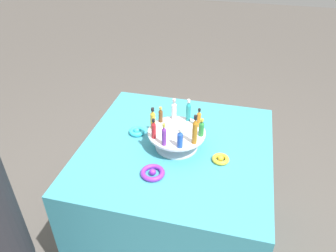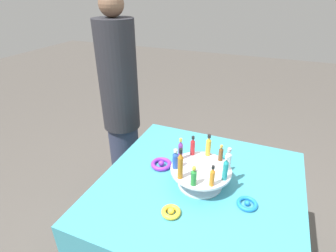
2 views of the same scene
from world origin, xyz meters
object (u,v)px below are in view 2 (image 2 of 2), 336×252
at_px(bottle_purple, 181,150).
at_px(bottle_orange, 212,177).
at_px(bottle_teal, 225,169).
at_px(ribbon_bow_blue, 247,204).
at_px(display_stand, 201,175).
at_px(ribbon_bow_gold, 171,212).
at_px(bottle_brown, 221,153).
at_px(bottle_blue, 175,160).
at_px(person_figure, 121,109).
at_px(bottle_clear, 228,160).
at_px(bottle_gold, 208,146).
at_px(bottle_red, 193,146).
at_px(ribbon_bow_purple, 161,164).
at_px(bottle_amber, 180,165).
at_px(ribbon_bow_teal, 222,159).
at_px(bottle_green, 194,177).

relative_size(bottle_purple, bottle_orange, 1.15).
bearing_deg(bottle_teal, ribbon_bow_blue, -102.20).
bearing_deg(display_stand, ribbon_bow_gold, 165.67).
relative_size(bottle_brown, ribbon_bow_gold, 1.04).
relative_size(bottle_blue, bottle_brown, 1.18).
bearing_deg(person_figure, bottle_brown, 7.59).
relative_size(bottle_blue, bottle_clear, 0.88).
bearing_deg(bottle_brown, bottle_orange, -178.38).
distance_m(bottle_gold, bottle_brown, 0.08).
height_order(bottle_gold, bottle_red, bottle_gold).
xyz_separation_m(display_stand, bottle_brown, (0.10, -0.07, 0.08)).
xyz_separation_m(bottle_orange, bottle_brown, (0.19, 0.01, -0.01)).
bearing_deg(bottle_teal, ribbon_bow_purple, 74.98).
relative_size(bottle_amber, bottle_clear, 1.32).
distance_m(display_stand, bottle_teal, 0.15).
relative_size(bottle_purple, ribbon_bow_teal, 1.38).
bearing_deg(bottle_clear, bottle_green, 145.62).
bearing_deg(bottle_clear, ribbon_bow_blue, -130.47).
bearing_deg(bottle_gold, ribbon_bow_blue, -127.54).
distance_m(bottle_purple, ribbon_bow_gold, 0.30).
relative_size(bottle_green, bottle_brown, 1.08).
relative_size(bottle_purple, ribbon_bow_gold, 1.42).
distance_m(ribbon_bow_gold, ribbon_bow_teal, 0.47).
xyz_separation_m(display_stand, ribbon_bow_teal, (0.23, -0.06, -0.04)).
bearing_deg(ribbon_bow_blue, bottle_red, 63.06).
xyz_separation_m(bottle_clear, ribbon_bow_gold, (-0.27, 0.17, -0.13)).
relative_size(display_stand, bottle_purple, 2.43).
bearing_deg(ribbon_bow_gold, bottle_orange, -44.56).
bearing_deg(bottle_brown, bottle_red, 91.62).
relative_size(bottle_blue, bottle_green, 1.09).
distance_m(bottle_purple, ribbon_bow_purple, 0.18).
bearing_deg(ribbon_bow_purple, bottle_red, -76.74).
bearing_deg(ribbon_bow_teal, bottle_orange, -177.38).
bearing_deg(bottle_teal, bottle_blue, 91.62).
bearing_deg(bottle_amber, bottle_gold, -16.38).
distance_m(bottle_gold, bottle_amber, 0.23).
xyz_separation_m(bottle_amber, bottle_brown, (0.20, -0.14, -0.03)).
bearing_deg(bottle_blue, bottle_red, -16.38).
bearing_deg(ribbon_bow_teal, bottle_amber, 158.95).
height_order(bottle_orange, ribbon_bow_teal, bottle_orange).
xyz_separation_m(bottle_orange, ribbon_bow_gold, (-0.13, 0.13, -0.13)).
height_order(display_stand, bottle_gold, bottle_gold).
distance_m(bottle_gold, person_figure, 0.84).
distance_m(bottle_gold, ribbon_bow_blue, 0.32).
bearing_deg(bottle_green, ribbon_bow_gold, 150.40).
bearing_deg(bottle_blue, bottle_purple, 1.62).
bearing_deg(ribbon_bow_purple, bottle_gold, -74.73).
bearing_deg(ribbon_bow_purple, ribbon_bow_gold, -149.33).
bearing_deg(ribbon_bow_teal, bottle_red, 135.44).
relative_size(bottle_orange, ribbon_bow_gold, 1.23).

